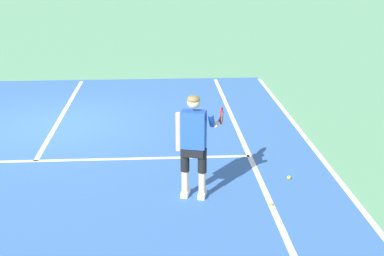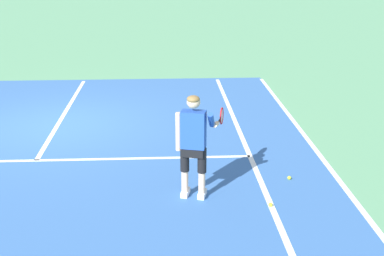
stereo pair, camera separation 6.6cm
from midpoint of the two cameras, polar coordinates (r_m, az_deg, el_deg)
ground_plane at (r=12.43m, az=-14.69°, el=0.26°), size 80.00×80.00×0.00m
court_inner_surface at (r=11.64m, az=-15.44°, el=-1.05°), size 10.98×10.60×0.00m
line_service at (r=10.46m, az=-16.80°, el=-3.44°), size 8.23×0.10×0.01m
line_centre_service at (r=13.42m, az=-13.88°, el=1.71°), size 0.10×6.40×0.01m
line_singles_right at (r=11.51m, az=5.03°, el=-0.64°), size 0.10×10.20×0.01m
line_doubles_right at (r=11.79m, az=11.65°, el=-0.49°), size 0.10×10.20×0.01m
tennis_player at (r=8.26m, az=0.03°, el=-1.23°), size 0.85×1.05×1.71m
tennis_ball_near_feet at (r=8.39m, az=8.33°, el=-8.21°), size 0.07×0.07×0.07m
tennis_ball_by_baseline at (r=9.38m, az=10.30°, el=-5.31°), size 0.07×0.07×0.07m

